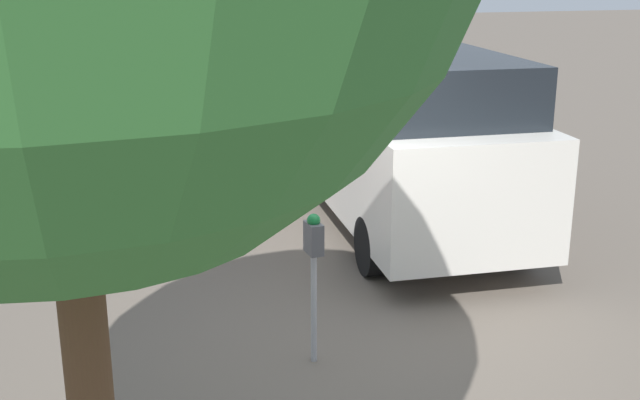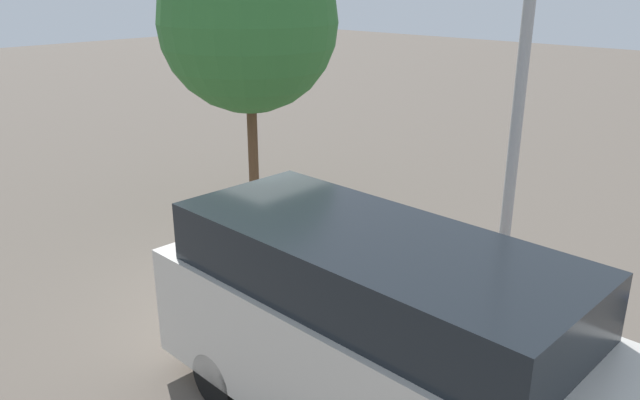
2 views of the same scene
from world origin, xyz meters
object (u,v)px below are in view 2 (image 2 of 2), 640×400
(street_tree, at_px, (248,23))
(fire_hydrant, at_px, (577,361))
(lamp_post, at_px, (510,188))
(parked_van, at_px, (376,334))
(parking_meter_near, at_px, (287,221))

(street_tree, bearing_deg, fire_hydrant, -11.81)
(lamp_post, bearing_deg, street_tree, 174.56)
(parked_van, height_order, street_tree, street_tree)
(parked_van, relative_size, street_tree, 0.96)
(parking_meter_near, bearing_deg, parked_van, -37.07)
(street_tree, distance_m, fire_hydrant, 8.09)
(lamp_post, xyz_separation_m, parked_van, (0.22, -3.05, -0.72))
(parked_van, bearing_deg, parking_meter_near, 150.85)
(lamp_post, xyz_separation_m, street_tree, (-5.75, 0.55, 1.81))
(parked_van, bearing_deg, street_tree, 150.35)
(parked_van, bearing_deg, lamp_post, 95.54)
(lamp_post, height_order, fire_hydrant, lamp_post)
(parking_meter_near, relative_size, parked_van, 0.25)
(parked_van, height_order, fire_hydrant, parked_van)
(fire_hydrant, bearing_deg, street_tree, 168.19)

